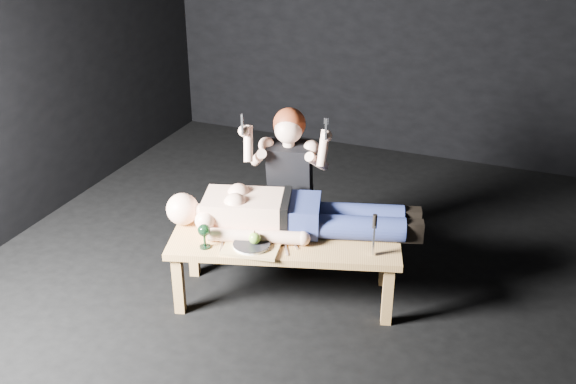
% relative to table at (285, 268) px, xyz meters
% --- Properties ---
extents(ground, '(5.00, 5.00, 0.00)m').
position_rel_table_xyz_m(ground, '(0.28, 0.24, -0.23)').
color(ground, black).
rests_on(ground, ground).
extents(table, '(1.54, 0.93, 0.45)m').
position_rel_table_xyz_m(table, '(0.00, 0.00, 0.00)').
color(table, tan).
rests_on(table, ground).
extents(lying_man, '(1.55, 0.86, 0.27)m').
position_rel_table_xyz_m(lying_man, '(0.01, 0.13, 0.36)').
color(lying_man, '#E1AE8B').
rests_on(lying_man, table).
extents(kneeling_woman, '(0.78, 0.84, 1.20)m').
position_rel_table_xyz_m(kneeling_woman, '(-0.15, 0.48, 0.37)').
color(kneeling_woman, black).
rests_on(kneeling_woman, ground).
extents(serving_tray, '(0.38, 0.30, 0.02)m').
position_rel_table_xyz_m(serving_tray, '(-0.14, -0.20, 0.24)').
color(serving_tray, tan).
rests_on(serving_tray, table).
extents(plate, '(0.27, 0.27, 0.02)m').
position_rel_table_xyz_m(plate, '(-0.14, -0.20, 0.25)').
color(plate, white).
rests_on(plate, serving_tray).
extents(apple, '(0.07, 0.07, 0.07)m').
position_rel_table_xyz_m(apple, '(-0.12, -0.19, 0.30)').
color(apple, '#5F9B25').
rests_on(apple, plate).
extents(goblet, '(0.10, 0.10, 0.16)m').
position_rel_table_xyz_m(goblet, '(-0.41, -0.29, 0.31)').
color(goblet, black).
rests_on(goblet, table).
extents(fork_flat, '(0.07, 0.15, 0.01)m').
position_rel_table_xyz_m(fork_flat, '(-0.32, -0.25, 0.23)').
color(fork_flat, '#B2B2B7').
rests_on(fork_flat, table).
extents(knife_flat, '(0.08, 0.14, 0.01)m').
position_rel_table_xyz_m(knife_flat, '(0.06, -0.13, 0.23)').
color(knife_flat, '#B2B2B7').
rests_on(knife_flat, table).
extents(spoon_flat, '(0.11, 0.12, 0.01)m').
position_rel_table_xyz_m(spoon_flat, '(0.08, -0.05, 0.23)').
color(spoon_flat, '#B2B2B7').
rests_on(spoon_flat, table).
extents(carving_knife, '(0.05, 0.05, 0.28)m').
position_rel_table_xyz_m(carving_knife, '(0.57, 0.01, 0.36)').
color(carving_knife, '#B2B2B7').
rests_on(carving_knife, table).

